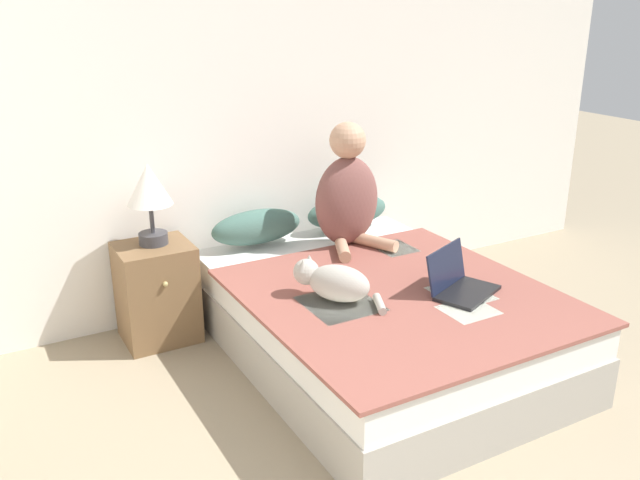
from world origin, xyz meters
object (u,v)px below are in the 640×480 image
(pillow_far, at_px, (347,211))
(pillow_near, at_px, (257,227))
(table_lamp, at_px, (149,190))
(laptop_open, at_px, (460,284))
(person_sitting, at_px, (347,194))
(cat_tabby, at_px, (334,281))
(nightstand, at_px, (157,293))
(bed, at_px, (378,320))

(pillow_far, bearing_deg, pillow_near, 180.00)
(pillow_far, height_order, table_lamp, table_lamp)
(pillow_far, relative_size, laptop_open, 1.36)
(person_sitting, xyz_separation_m, cat_tabby, (-0.47, -0.64, -0.22))
(pillow_near, xyz_separation_m, laptop_open, (0.59, -1.15, -0.06))
(pillow_far, xyz_separation_m, table_lamp, (-1.26, -0.03, 0.32))
(person_sitting, height_order, cat_tabby, person_sitting)
(pillow_far, bearing_deg, person_sitting, -121.87)
(cat_tabby, bearing_deg, person_sitting, -72.33)
(pillow_near, distance_m, nightstand, 0.70)
(person_sitting, relative_size, nightstand, 1.30)
(table_lamp, bearing_deg, nightstand, -120.22)
(person_sitting, relative_size, cat_tabby, 1.58)
(bed, xyz_separation_m, table_lamp, (-0.95, 0.80, 0.65))
(pillow_near, relative_size, cat_tabby, 1.23)
(pillow_near, relative_size, nightstand, 1.01)
(nightstand, bearing_deg, table_lamp, 59.78)
(person_sitting, height_order, table_lamp, person_sitting)
(laptop_open, distance_m, nightstand, 1.66)
(bed, xyz_separation_m, laptop_open, (0.27, -0.31, 0.27))
(pillow_near, xyz_separation_m, table_lamp, (-0.63, -0.03, 0.32))
(person_sitting, bearing_deg, nightstand, 168.97)
(pillow_near, height_order, pillow_far, same)
(bed, relative_size, table_lamp, 4.29)
(nightstand, distance_m, table_lamp, 0.59)
(bed, bearing_deg, laptop_open, -49.07)
(pillow_far, relative_size, person_sitting, 0.78)
(person_sitting, bearing_deg, laptop_open, -81.98)
(pillow_far, xyz_separation_m, cat_tabby, (-0.64, -0.91, -0.01))
(pillow_far, height_order, laptop_open, laptop_open)
(laptop_open, distance_m, table_lamp, 1.70)
(laptop_open, bearing_deg, table_lamp, 114.21)
(pillow_far, height_order, cat_tabby, pillow_far)
(person_sitting, bearing_deg, table_lamp, 167.69)
(pillow_far, distance_m, cat_tabby, 1.11)
(pillow_near, relative_size, table_lamp, 1.26)
(bed, distance_m, nightstand, 1.24)
(pillow_near, bearing_deg, nightstand, -175.05)
(cat_tabby, height_order, laptop_open, laptop_open)
(laptop_open, xyz_separation_m, nightstand, (-1.23, 1.10, -0.21))
(bed, distance_m, pillow_near, 0.95)
(pillow_near, bearing_deg, cat_tabby, -90.09)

